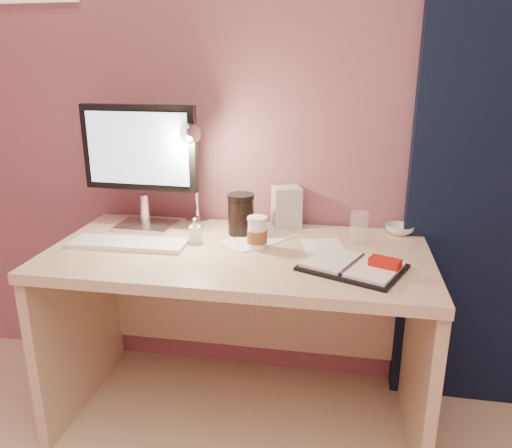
% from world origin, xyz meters
% --- Properties ---
extents(room, '(3.50, 3.50, 3.50)m').
position_xyz_m(room, '(0.95, 1.69, 1.14)').
color(room, '#C6B28E').
rests_on(room, ground).
extents(desk, '(1.40, 0.70, 0.73)m').
position_xyz_m(desk, '(0.00, 1.45, 0.50)').
color(desk, beige).
rests_on(desk, ground).
extents(monitor, '(0.48, 0.18, 0.51)m').
position_xyz_m(monitor, '(-0.43, 1.57, 1.03)').
color(monitor, silver).
rests_on(monitor, desk).
extents(keyboard, '(0.44, 0.14, 0.02)m').
position_xyz_m(keyboard, '(-0.42, 1.35, 0.74)').
color(keyboard, white).
rests_on(keyboard, desk).
extents(planner, '(0.39, 0.35, 0.05)m').
position_xyz_m(planner, '(0.42, 1.27, 0.74)').
color(planner, black).
rests_on(planner, desk).
extents(paper_a, '(0.18, 0.18, 0.00)m').
position_xyz_m(paper_a, '(0.31, 1.48, 0.73)').
color(paper_a, white).
rests_on(paper_a, desk).
extents(paper_b, '(0.23, 0.23, 0.00)m').
position_xyz_m(paper_b, '(0.09, 1.57, 0.73)').
color(paper_b, white).
rests_on(paper_b, desk).
extents(paper_c, '(0.21, 0.21, 0.00)m').
position_xyz_m(paper_c, '(0.01, 1.45, 0.73)').
color(paper_c, white).
rests_on(paper_c, desk).
extents(coffee_cup, '(0.08, 0.08, 0.12)m').
position_xyz_m(coffee_cup, '(0.07, 1.41, 0.79)').
color(coffee_cup, white).
rests_on(coffee_cup, desk).
extents(clear_cup, '(0.07, 0.07, 0.12)m').
position_xyz_m(clear_cup, '(0.44, 1.54, 0.79)').
color(clear_cup, white).
rests_on(clear_cup, desk).
extents(bowl, '(0.15, 0.15, 0.04)m').
position_xyz_m(bowl, '(0.61, 1.67, 0.75)').
color(bowl, white).
rests_on(bowl, desk).
extents(lotion_bottle, '(0.05, 0.05, 0.10)m').
position_xyz_m(lotion_bottle, '(-0.18, 1.43, 0.78)').
color(lotion_bottle, white).
rests_on(lotion_bottle, desk).
extents(dark_jar, '(0.10, 0.10, 0.15)m').
position_xyz_m(dark_jar, '(-0.03, 1.56, 0.80)').
color(dark_jar, black).
rests_on(dark_jar, desk).
extents(product_box, '(0.14, 0.12, 0.17)m').
position_xyz_m(product_box, '(0.14, 1.68, 0.82)').
color(product_box, silver).
rests_on(product_box, desk).
extents(desk_lamp, '(0.13, 0.27, 0.44)m').
position_xyz_m(desk_lamp, '(-0.26, 1.57, 1.01)').
color(desk_lamp, silver).
rests_on(desk_lamp, desk).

